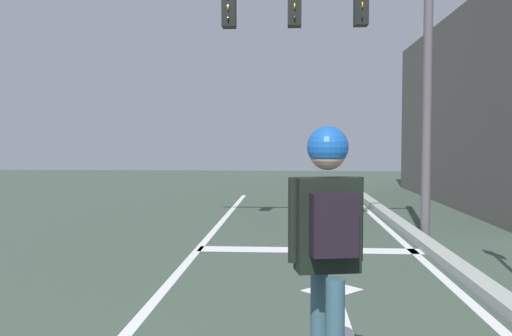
{
  "coord_description": "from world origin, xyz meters",
  "views": [
    {
      "loc": [
        1.52,
        -0.29,
        1.65
      ],
      "look_at": [
        1.17,
        5.23,
        1.37
      ],
      "focal_mm": 37.64,
      "sensor_mm": 36.0,
      "label": 1
    }
  ],
  "objects": [
    {
      "name": "curb_strip",
      "position": [
        3.62,
        6.0,
        0.07
      ],
      "size": [
        0.24,
        24.0,
        0.14
      ],
      "primitive_type": "cube",
      "color": "#9CA199",
      "rests_on": "ground"
    },
    {
      "name": "lane_arrow_head",
      "position": [
        1.99,
        5.62,
        0.0
      ],
      "size": [
        0.71,
        0.71,
        0.01
      ],
      "primitive_type": "cube",
      "rotation": [
        0.0,
        0.0,
        0.79
      ],
      "color": "silver",
      "rests_on": "ground"
    },
    {
      "name": "lane_arrow_stem",
      "position": [
        1.99,
        4.77,
        0.0
      ],
      "size": [
        0.16,
        1.4,
        0.01
      ],
      "primitive_type": "cube",
      "color": "silver",
      "rests_on": "ground"
    },
    {
      "name": "skater",
      "position": [
        1.75,
        2.89,
        1.13
      ],
      "size": [
        0.46,
        0.62,
        1.66
      ],
      "color": "#335565",
      "rests_on": "skateboard"
    },
    {
      "name": "lane_line_center",
      "position": [
        0.13,
        6.0,
        0.0
      ],
      "size": [
        0.12,
        20.0,
        0.01
      ],
      "primitive_type": "cube",
      "color": "silver",
      "rests_on": "ground"
    },
    {
      "name": "lane_line_curbside",
      "position": [
        3.37,
        6.0,
        0.0
      ],
      "size": [
        0.12,
        20.0,
        0.01
      ],
      "primitive_type": "cube",
      "color": "silver",
      "rests_on": "ground"
    },
    {
      "name": "stop_bar",
      "position": [
        1.82,
        7.8,
        0.0
      ],
      "size": [
        3.39,
        0.4,
        0.01
      ],
      "primitive_type": "cube",
      "color": "silver",
      "rests_on": "ground"
    },
    {
      "name": "traffic_signal_mast",
      "position": [
        2.49,
        9.3,
        3.46
      ],
      "size": [
        4.72,
        0.34,
        4.83
      ],
      "color": "#5A5257",
      "rests_on": "ground"
    }
  ]
}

